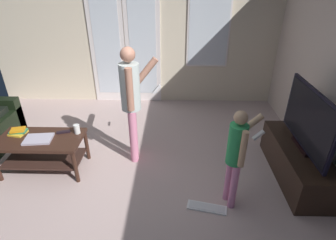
% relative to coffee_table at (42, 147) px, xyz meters
% --- Properties ---
extents(ground_plane, '(5.40, 5.34, 0.02)m').
position_rel_coffee_table_xyz_m(ground_plane, '(0.95, -0.38, -0.36)').
color(ground_plane, '#B9A09B').
extents(wall_back_with_doors, '(5.40, 0.09, 2.60)m').
position_rel_coffee_table_xyz_m(wall_back_with_doors, '(0.97, 2.26, 0.92)').
color(wall_back_with_doors, beige).
rests_on(wall_back_with_doors, ground_plane).
extents(coffee_table, '(1.05, 0.55, 0.48)m').
position_rel_coffee_table_xyz_m(coffee_table, '(0.00, 0.00, 0.00)').
color(coffee_table, '#351E15').
rests_on(coffee_table, ground_plane).
extents(tv_stand, '(0.48, 1.34, 0.44)m').
position_rel_coffee_table_xyz_m(tv_stand, '(3.24, -0.06, -0.13)').
color(tv_stand, black).
rests_on(tv_stand, ground_plane).
extents(flat_screen_tv, '(0.08, 1.16, 0.75)m').
position_rel_coffee_table_xyz_m(flat_screen_tv, '(3.24, -0.05, 0.46)').
color(flat_screen_tv, black).
rests_on(flat_screen_tv, tv_stand).
extents(person_adult, '(0.50, 0.47, 1.56)m').
position_rel_coffee_table_xyz_m(person_adult, '(1.15, 0.30, 0.58)').
color(person_adult, pink).
rests_on(person_adult, ground_plane).
extents(person_child, '(0.44, 0.40, 1.17)m').
position_rel_coffee_table_xyz_m(person_child, '(2.34, -0.54, 0.35)').
color(person_child, pink).
rests_on(person_child, ground_plane).
extents(loose_keyboard, '(0.46, 0.22, 0.02)m').
position_rel_coffee_table_xyz_m(loose_keyboard, '(2.07, -0.64, -0.34)').
color(loose_keyboard, white).
rests_on(loose_keyboard, ground_plane).
extents(laptop_closed, '(0.35, 0.28, 0.03)m').
position_rel_coffee_table_xyz_m(laptop_closed, '(0.01, -0.04, 0.14)').
color(laptop_closed, '#B5ADC0').
rests_on(laptop_closed, coffee_table).
extents(cup_near_edge, '(0.08, 0.08, 0.12)m').
position_rel_coffee_table_xyz_m(cup_near_edge, '(0.44, 0.13, 0.19)').
color(cup_near_edge, white).
rests_on(cup_near_edge, coffee_table).
extents(tv_remote_black, '(0.18, 0.10, 0.02)m').
position_rel_coffee_table_xyz_m(tv_remote_black, '(0.26, 0.14, 0.14)').
color(tv_remote_black, black).
rests_on(tv_remote_black, coffee_table).
extents(book_stack, '(0.22, 0.20, 0.07)m').
position_rel_coffee_table_xyz_m(book_stack, '(-0.32, 0.10, 0.16)').
color(book_stack, gold).
rests_on(book_stack, coffee_table).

